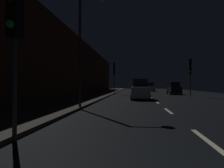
{
  "coord_description": "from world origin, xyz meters",
  "views": [
    {
      "loc": [
        -1.99,
        -2.16,
        1.54
      ],
      "look_at": [
        -4.24,
        15.85,
        1.61
      ],
      "focal_mm": 28.19,
      "sensor_mm": 36.0,
      "label": 1
    }
  ],
  "objects_px": {
    "streetlamp_overhead": "(87,33)",
    "traffic_light_near_left": "(14,16)",
    "car_parked_right_far": "(174,89)",
    "car_distant_taillights": "(150,87)",
    "traffic_light_far_left": "(114,71)",
    "car_approaching_headlights": "(140,90)",
    "traffic_light_far_right": "(190,69)"
  },
  "relations": [
    {
      "from": "traffic_light_near_left",
      "to": "car_approaching_headlights",
      "type": "relative_size",
      "value": 1.12
    },
    {
      "from": "traffic_light_far_left",
      "to": "car_distant_taillights",
      "type": "relative_size",
      "value": 1.27
    },
    {
      "from": "traffic_light_far_left",
      "to": "streetlamp_overhead",
      "type": "bearing_deg",
      "value": -11.61
    },
    {
      "from": "traffic_light_far_left",
      "to": "car_parked_right_far",
      "type": "xyz_separation_m",
      "value": [
        9.48,
        1.22,
        -2.81
      ]
    },
    {
      "from": "car_approaching_headlights",
      "to": "traffic_light_far_right",
      "type": "bearing_deg",
      "value": 125.45
    },
    {
      "from": "traffic_light_near_left",
      "to": "car_parked_right_far",
      "type": "distance_m",
      "value": 26.53
    },
    {
      "from": "streetlamp_overhead",
      "to": "traffic_light_near_left",
      "type": "bearing_deg",
      "value": -93.31
    },
    {
      "from": "traffic_light_near_left",
      "to": "car_distant_taillights",
      "type": "distance_m",
      "value": 38.5
    },
    {
      "from": "car_approaching_headlights",
      "to": "car_parked_right_far",
      "type": "xyz_separation_m",
      "value": [
        5.7,
        10.22,
        -0.08
      ]
    },
    {
      "from": "car_distant_taillights",
      "to": "car_approaching_headlights",
      "type": "bearing_deg",
      "value": 172.27
    },
    {
      "from": "traffic_light_near_left",
      "to": "streetlamp_overhead",
      "type": "distance_m",
      "value": 6.37
    },
    {
      "from": "traffic_light_far_left",
      "to": "streetlamp_overhead",
      "type": "xyz_separation_m",
      "value": [
        0.26,
        -17.16,
        1.04
      ]
    },
    {
      "from": "streetlamp_overhead",
      "to": "car_parked_right_far",
      "type": "height_order",
      "value": "streetlamp_overhead"
    },
    {
      "from": "traffic_light_far_left",
      "to": "car_distant_taillights",
      "type": "bearing_deg",
      "value": 141.71
    },
    {
      "from": "car_approaching_headlights",
      "to": "car_parked_right_far",
      "type": "relative_size",
      "value": 1.1
    },
    {
      "from": "car_parked_right_far",
      "to": "car_distant_taillights",
      "type": "height_order",
      "value": "car_distant_taillights"
    },
    {
      "from": "traffic_light_far_right",
      "to": "traffic_light_near_left",
      "type": "bearing_deg",
      "value": -15.3
    },
    {
      "from": "traffic_light_near_left",
      "to": "traffic_light_far_left",
      "type": "bearing_deg",
      "value": 179.24
    },
    {
      "from": "traffic_light_far_right",
      "to": "car_parked_right_far",
      "type": "bearing_deg",
      "value": -158.58
    },
    {
      "from": "car_approaching_headlights",
      "to": "car_distant_taillights",
      "type": "xyz_separation_m",
      "value": [
        3.17,
        23.37,
        -0.06
      ]
    },
    {
      "from": "traffic_light_far_right",
      "to": "car_parked_right_far",
      "type": "relative_size",
      "value": 1.25
    },
    {
      "from": "traffic_light_far_left",
      "to": "car_parked_right_far",
      "type": "distance_m",
      "value": 9.96
    },
    {
      "from": "traffic_light_far_right",
      "to": "streetlamp_overhead",
      "type": "xyz_separation_m",
      "value": [
        -10.02,
        -12.78,
        1.25
      ]
    },
    {
      "from": "car_distant_taillights",
      "to": "car_parked_right_far",
      "type": "bearing_deg",
      "value": -169.13
    },
    {
      "from": "traffic_light_far_right",
      "to": "car_distant_taillights",
      "type": "distance_m",
      "value": 19.21
    },
    {
      "from": "traffic_light_near_left",
      "to": "car_approaching_headlights",
      "type": "xyz_separation_m",
      "value": [
        3.89,
        14.39,
        -2.45
      ]
    },
    {
      "from": "traffic_light_far_right",
      "to": "streetlamp_overhead",
      "type": "relative_size",
      "value": 0.67
    },
    {
      "from": "traffic_light_near_left",
      "to": "car_approaching_headlights",
      "type": "distance_m",
      "value": 15.11
    },
    {
      "from": "traffic_light_far_left",
      "to": "car_approaching_headlights",
      "type": "bearing_deg",
      "value": 10.35
    },
    {
      "from": "traffic_light_far_right",
      "to": "traffic_light_near_left",
      "type": "xyz_separation_m",
      "value": [
        -10.38,
        -19.01,
        -0.07
      ]
    },
    {
      "from": "car_parked_right_far",
      "to": "car_distant_taillights",
      "type": "xyz_separation_m",
      "value": [
        -2.53,
        13.15,
        0.03
      ]
    },
    {
      "from": "traffic_light_near_left",
      "to": "traffic_light_far_right",
      "type": "bearing_deg",
      "value": 150.86
    }
  ]
}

